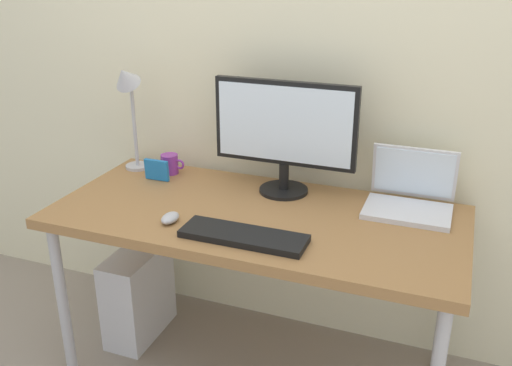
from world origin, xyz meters
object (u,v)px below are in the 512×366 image
Objects in this scene: keyboard at (244,236)px; computer_tower at (138,294)px; monitor at (285,130)px; photo_frame at (157,170)px; laptop at (410,195)px; coffee_mug at (170,164)px; desk_lamp at (128,94)px; desk at (256,227)px; mouse at (170,218)px.

computer_tower is at bearing 156.97° from keyboard.
monitor is 5.27× the size of photo_frame.
computer_tower is (-0.63, 0.27, -0.55)m from keyboard.
laptop is at bearing 9.41° from computer_tower.
coffee_mug is at bearing 179.51° from laptop.
coffee_mug is (0.17, 0.02, -0.31)m from desk_lamp.
coffee_mug is (-0.50, 0.25, 0.10)m from desk.
laptop reaches higher than mouse.
laptop is 2.88× the size of coffee_mug.
computer_tower is at bearing -164.66° from monitor.
keyboard reaches higher than computer_tower.
mouse is 0.69m from computer_tower.
desk is 13.98× the size of coffee_mug.
keyboard is at bearing -137.49° from laptop.
keyboard is at bearing -5.28° from mouse.
desk is at bearing -155.91° from laptop.
laptop reaches higher than desk.
mouse is 0.82× the size of photo_frame.
keyboard is (0.04, -0.22, 0.07)m from desk.
laptop is 0.65× the size of desk_lamp.
monitor reaches higher than coffee_mug.
laptop is at bearing 4.71° from photo_frame.
desk_lamp is at bearing 134.87° from mouse.
desk_lamp is at bearing 179.92° from monitor.
mouse is at bearing -125.61° from monitor.
monitor is 6.44× the size of mouse.
keyboard is at bearing -80.22° from desk.
photo_frame is at bearing -96.97° from coffee_mug.
coffee_mug is (-0.24, 0.44, 0.03)m from mouse.
laptop is 0.91m from mouse.
mouse is (-0.30, 0.03, 0.01)m from keyboard.
monitor is at bearing 90.32° from keyboard.
coffee_mug is 1.01× the size of photo_frame.
keyboard is 1.05× the size of computer_tower.
mouse is at bearing -144.09° from desk.
mouse is at bearing -35.89° from computer_tower.
laptop is 3.56× the size of mouse.
monitor reaches higher than mouse.
monitor is 0.58m from coffee_mug.
monitor is 1.81× the size of laptop.
desk_lamp is at bearing 114.65° from computer_tower.
photo_frame is at bearing -24.27° from desk_lamp.
coffee_mug is at bearing 7.40° from desk_lamp.
photo_frame is (-0.01, -0.10, 0.00)m from coffee_mug.
monitor is 0.72m from desk_lamp.
desk_lamp is 1.17× the size of computer_tower.
laptop is (0.54, 0.24, 0.12)m from desk.
laptop is 1.29m from computer_tower.
monitor reaches higher than desk.
desk is 2.68× the size of monitor.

